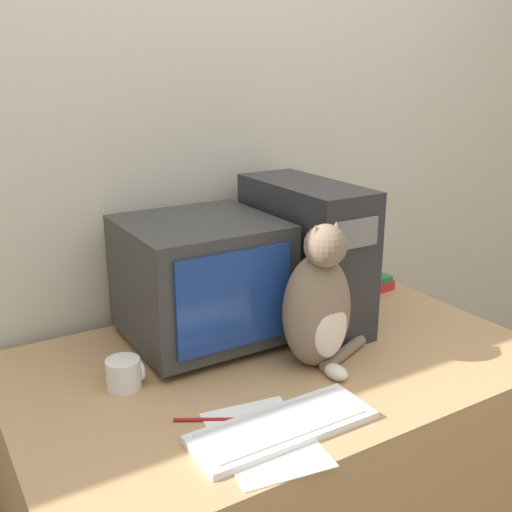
{
  "coord_description": "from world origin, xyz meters",
  "views": [
    {
      "loc": [
        -0.84,
        -0.82,
        1.51
      ],
      "look_at": [
        -0.03,
        0.52,
        1.0
      ],
      "focal_mm": 42.0,
      "sensor_mm": 36.0,
      "label": 1
    }
  ],
  "objects": [
    {
      "name": "book_stack",
      "position": [
        0.58,
        0.76,
        0.74
      ],
      "size": [
        0.17,
        0.19,
        0.05
      ],
      "color": "red",
      "rests_on": "desk"
    },
    {
      "name": "paper_sheet",
      "position": [
        -0.23,
        0.14,
        0.72
      ],
      "size": [
        0.25,
        0.32,
        0.0
      ],
      "color": "white",
      "rests_on": "desk"
    },
    {
      "name": "keyboard",
      "position": [
        -0.18,
        0.15,
        0.73
      ],
      "size": [
        0.44,
        0.16,
        0.02
      ],
      "color": "silver",
      "rests_on": "desk"
    },
    {
      "name": "cat",
      "position": [
        0.07,
        0.36,
        0.89
      ],
      "size": [
        0.29,
        0.21,
        0.41
      ],
      "rotation": [
        0.0,
        0.0,
        -0.01
      ],
      "color": "#7A6651",
      "rests_on": "desk"
    },
    {
      "name": "wall_back",
      "position": [
        0.0,
        0.97,
        1.25
      ],
      "size": [
        7.0,
        0.05,
        2.5
      ],
      "color": "beige",
      "rests_on": "ground_plane"
    },
    {
      "name": "desk",
      "position": [
        0.0,
        0.45,
        0.36
      ],
      "size": [
        1.45,
        0.91,
        0.71
      ],
      "color": "tan",
      "rests_on": "ground_plane"
    },
    {
      "name": "computer_tower",
      "position": [
        0.22,
        0.63,
        0.94
      ],
      "size": [
        0.21,
        0.48,
        0.45
      ],
      "color": "#28282D",
      "rests_on": "desk"
    },
    {
      "name": "crt_monitor",
      "position": [
        -0.13,
        0.67,
        0.91
      ],
      "size": [
        0.43,
        0.42,
        0.37
      ],
      "color": "#333333",
      "rests_on": "desk"
    },
    {
      "name": "mug",
      "position": [
        -0.42,
        0.52,
        0.75
      ],
      "size": [
        0.09,
        0.09,
        0.08
      ],
      "color": "white",
      "rests_on": "desk"
    },
    {
      "name": "pen",
      "position": [
        -0.31,
        0.27,
        0.72
      ],
      "size": [
        0.14,
        0.09,
        0.01
      ],
      "color": "maroon",
      "rests_on": "desk"
    }
  ]
}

